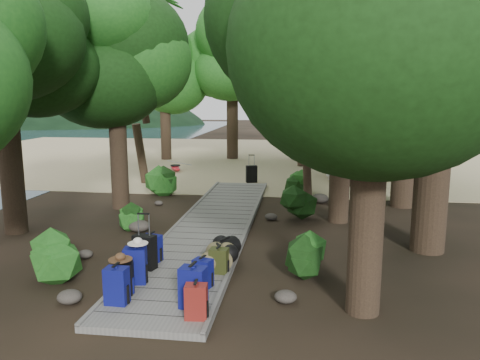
% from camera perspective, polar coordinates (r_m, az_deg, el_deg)
% --- Properties ---
extents(ground, '(120.00, 120.00, 0.00)m').
position_cam_1_polar(ground, '(11.89, -4.07, -7.04)').
color(ground, '#302218').
rests_on(ground, ground).
extents(sand_beach, '(40.00, 22.00, 0.02)m').
position_cam_1_polar(sand_beach, '(27.45, 2.61, 2.80)').
color(sand_beach, tan).
rests_on(sand_beach, ground).
extents(boardwalk, '(2.00, 12.00, 0.12)m').
position_cam_1_polar(boardwalk, '(12.82, -3.18, -5.48)').
color(boardwalk, slate).
rests_on(boardwalk, ground).
extents(backpack_left_a, '(0.38, 0.27, 0.69)m').
position_cam_1_polar(backpack_left_a, '(8.15, -14.81, -12.14)').
color(backpack_left_a, navy).
rests_on(backpack_left_a, boardwalk).
extents(backpack_left_b, '(0.38, 0.30, 0.62)m').
position_cam_1_polar(backpack_left_b, '(8.52, -14.08, -11.35)').
color(backpack_left_b, black).
rests_on(backpack_left_b, boardwalk).
extents(backpack_left_c, '(0.44, 0.35, 0.74)m').
position_cam_1_polar(backpack_left_c, '(8.91, -12.65, -9.90)').
color(backpack_left_c, navy).
rests_on(backpack_left_c, boardwalk).
extents(backpack_left_d, '(0.46, 0.38, 0.61)m').
position_cam_1_polar(backpack_left_d, '(9.99, -10.78, -8.01)').
color(backpack_left_d, navy).
rests_on(backpack_left_d, boardwalk).
extents(backpack_right_a, '(0.36, 0.27, 0.61)m').
position_cam_1_polar(backpack_right_a, '(7.46, -5.37, -14.33)').
color(backpack_right_a, maroon).
rests_on(backpack_right_a, boardwalk).
extents(backpack_right_b, '(0.46, 0.35, 0.75)m').
position_cam_1_polar(backpack_right_b, '(7.79, -5.73, -12.65)').
color(backpack_right_b, navy).
rests_on(backpack_right_b, boardwalk).
extents(backpack_right_c, '(0.39, 0.33, 0.57)m').
position_cam_1_polar(backpack_right_c, '(8.60, -4.55, -11.04)').
color(backpack_right_c, navy).
rests_on(backpack_right_c, boardwalk).
extents(backpack_right_d, '(0.38, 0.29, 0.54)m').
position_cam_1_polar(backpack_right_d, '(9.22, -2.58, -9.63)').
color(backpack_right_d, '#313814').
rests_on(backpack_right_d, boardwalk).
extents(duffel_right_khaki, '(0.63, 0.75, 0.43)m').
position_cam_1_polar(duffel_right_khaki, '(9.54, -2.62, -9.30)').
color(duffel_right_khaki, olive).
rests_on(duffel_right_khaki, boardwalk).
extents(duffel_right_black, '(0.65, 0.76, 0.41)m').
position_cam_1_polar(duffel_right_black, '(10.03, -1.84, -8.36)').
color(duffel_right_black, black).
rests_on(duffel_right_black, boardwalk).
extents(suitcase_on_boardwalk, '(0.49, 0.36, 0.68)m').
position_cam_1_polar(suitcase_on_boardwalk, '(9.60, -11.53, -8.58)').
color(suitcase_on_boardwalk, black).
rests_on(suitcase_on_boardwalk, boardwalk).
extents(lone_suitcase_on_sand, '(0.50, 0.38, 0.69)m').
position_cam_1_polar(lone_suitcase_on_sand, '(19.24, 1.41, 0.74)').
color(lone_suitcase_on_sand, black).
rests_on(lone_suitcase_on_sand, sand_beach).
extents(hat_brown, '(0.41, 0.41, 0.12)m').
position_cam_1_polar(hat_brown, '(8.39, -14.39, -8.99)').
color(hat_brown, '#51351E').
rests_on(hat_brown, backpack_left_b).
extents(hat_white, '(0.37, 0.37, 0.12)m').
position_cam_1_polar(hat_white, '(8.79, -12.37, -7.20)').
color(hat_white, silver).
rests_on(hat_white, backpack_left_c).
extents(kayak, '(2.05, 3.39, 0.34)m').
position_cam_1_polar(kayak, '(22.65, -7.88, 1.61)').
color(kayak, red).
rests_on(kayak, sand_beach).
extents(sun_lounger, '(0.76, 2.01, 0.64)m').
position_cam_1_polar(sun_lounger, '(20.72, 11.39, 1.14)').
color(sun_lounger, silver).
rests_on(sun_lounger, sand_beach).
extents(tree_right_a, '(4.76, 4.76, 7.93)m').
position_cam_1_polar(tree_right_a, '(7.52, 16.02, 13.25)').
color(tree_right_a, black).
rests_on(tree_right_a, ground).
extents(tree_right_b, '(6.08, 6.08, 10.87)m').
position_cam_1_polar(tree_right_b, '(11.37, 23.68, 19.07)').
color(tree_right_b, black).
rests_on(tree_right_b, ground).
extents(tree_right_c, '(4.67, 4.67, 8.09)m').
position_cam_1_polar(tree_right_c, '(13.21, 12.49, 12.23)').
color(tree_right_c, black).
rests_on(tree_right_c, ground).
extents(tree_right_d, '(5.73, 5.73, 10.50)m').
position_cam_1_polar(tree_right_d, '(15.77, 20.22, 15.88)').
color(tree_right_d, black).
rests_on(tree_right_d, ground).
extents(tree_right_e, '(5.59, 5.59, 10.07)m').
position_cam_1_polar(tree_right_e, '(18.84, 13.05, 14.53)').
color(tree_right_e, black).
rests_on(tree_right_e, ground).
extents(tree_right_f, '(4.91, 4.91, 8.77)m').
position_cam_1_polar(tree_right_f, '(20.36, 19.24, 12.05)').
color(tree_right_f, black).
rests_on(tree_right_f, ground).
extents(tree_left_b, '(4.58, 4.58, 8.24)m').
position_cam_1_polar(tree_left_b, '(13.22, -26.94, 11.72)').
color(tree_left_b, black).
rests_on(tree_left_b, ground).
extents(tree_left_c, '(4.46, 4.46, 7.76)m').
position_cam_1_polar(tree_left_c, '(15.07, -14.94, 11.21)').
color(tree_left_c, black).
rests_on(tree_left_c, ground).
extents(tree_back_a, '(5.31, 5.31, 9.19)m').
position_cam_1_polar(tree_back_a, '(26.61, -0.95, 12.47)').
color(tree_back_a, black).
rests_on(tree_back_a, ground).
extents(tree_back_b, '(6.22, 6.22, 11.11)m').
position_cam_1_polar(tree_back_b, '(27.01, 7.48, 14.40)').
color(tree_back_b, black).
rests_on(tree_back_b, ground).
extents(tree_back_c, '(5.02, 5.02, 9.03)m').
position_cam_1_polar(tree_back_c, '(26.19, 13.78, 12.05)').
color(tree_back_c, black).
rests_on(tree_back_c, ground).
extents(tree_back_d, '(4.91, 4.91, 8.18)m').
position_cam_1_polar(tree_back_d, '(26.56, -9.19, 11.26)').
color(tree_back_d, black).
rests_on(tree_back_d, ground).
extents(palm_right_a, '(4.00, 4.00, 6.83)m').
position_cam_1_polar(palm_right_a, '(16.46, 9.00, 9.68)').
color(palm_right_a, '#163D11').
rests_on(palm_right_a, ground).
extents(palm_right_b, '(4.78, 4.78, 9.24)m').
position_cam_1_polar(palm_right_b, '(22.09, 16.18, 12.63)').
color(palm_right_b, '#163D11').
rests_on(palm_right_b, ground).
extents(palm_right_c, '(4.75, 4.75, 7.55)m').
position_cam_1_polar(palm_right_c, '(23.99, 8.26, 10.67)').
color(palm_right_c, '#163D11').
rests_on(palm_right_c, ground).
extents(palm_left_a, '(4.62, 4.62, 7.35)m').
position_cam_1_polar(palm_left_a, '(19.33, -12.64, 10.39)').
color(palm_left_a, '#163D11').
rests_on(palm_left_a, ground).
extents(rock_left_a, '(0.43, 0.39, 0.24)m').
position_cam_1_polar(rock_left_a, '(8.78, -20.06, -13.23)').
color(rock_left_a, '#4C473F').
rests_on(rock_left_a, ground).
extents(rock_left_b, '(0.34, 0.30, 0.19)m').
position_cam_1_polar(rock_left_b, '(10.95, -18.36, -8.57)').
color(rock_left_b, '#4C473F').
rests_on(rock_left_b, ground).
extents(rock_left_c, '(0.57, 0.51, 0.31)m').
position_cam_1_polar(rock_left_c, '(12.62, -12.19, -5.51)').
color(rock_left_c, '#4C473F').
rests_on(rock_left_c, ground).
extents(rock_left_d, '(0.27, 0.25, 0.15)m').
position_cam_1_polar(rock_left_d, '(15.54, -9.89, -2.78)').
color(rock_left_d, '#4C473F').
rests_on(rock_left_d, ground).
extents(rock_right_a, '(0.39, 0.35, 0.21)m').
position_cam_1_polar(rock_right_a, '(8.34, 5.58, -13.97)').
color(rock_right_a, '#4C473F').
rests_on(rock_right_a, ground).
extents(rock_right_b, '(0.46, 0.41, 0.25)m').
position_cam_1_polar(rock_right_b, '(10.79, 8.90, -8.25)').
color(rock_right_b, '#4C473F').
rests_on(rock_right_b, ground).
extents(rock_right_c, '(0.36, 0.32, 0.20)m').
position_cam_1_polar(rock_right_c, '(13.52, 3.81, -4.49)').
color(rock_right_c, '#4C473F').
rests_on(rock_right_c, ground).
extents(rock_right_d, '(0.57, 0.52, 0.32)m').
position_cam_1_polar(rock_right_d, '(15.84, 9.71, -2.22)').
color(rock_right_d, '#4C473F').
rests_on(rock_right_d, ground).
extents(shrub_left_a, '(1.11, 1.11, 1.00)m').
position_cam_1_polar(shrub_left_a, '(9.71, -21.83, -8.65)').
color(shrub_left_a, '#1C5519').
rests_on(shrub_left_a, ground).
extents(shrub_left_b, '(0.78, 0.78, 0.70)m').
position_cam_1_polar(shrub_left_b, '(12.91, -12.63, -4.27)').
color(shrub_left_b, '#1C5519').
rests_on(shrub_left_b, ground).
extents(shrub_left_c, '(1.17, 1.17, 1.05)m').
position_cam_1_polar(shrub_left_c, '(17.04, -9.32, -0.08)').
color(shrub_left_c, '#1C5519').
rests_on(shrub_left_c, ground).
extents(shrub_right_a, '(0.98, 0.98, 0.89)m').
position_cam_1_polar(shrub_right_a, '(9.33, 7.47, -9.12)').
color(shrub_right_a, '#1C5519').
rests_on(shrub_right_a, ground).
extents(shrub_right_b, '(1.21, 1.21, 1.09)m').
position_cam_1_polar(shrub_right_b, '(13.47, 6.98, -2.65)').
color(shrub_right_b, '#1C5519').
rests_on(shrub_right_b, ground).
extents(shrub_right_c, '(0.92, 0.92, 0.83)m').
position_cam_1_polar(shrub_right_c, '(17.29, 7.01, -0.25)').
color(shrub_right_c, '#1C5519').
rests_on(shrub_right_c, ground).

